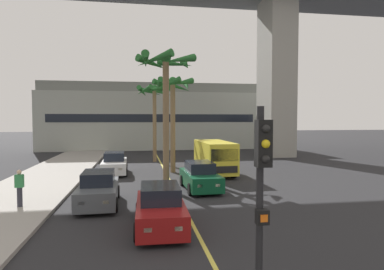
# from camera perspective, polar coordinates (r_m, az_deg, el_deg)

# --- Properties ---
(lane_stripe_center) EXTENTS (0.14, 56.00, 0.01)m
(lane_stripe_center) POSITION_cam_1_polar(r_m,az_deg,el_deg) (22.92, -4.03, -7.25)
(lane_stripe_center) COLOR #DBCC4C
(lane_stripe_center) RESTS_ON ground
(pier_building_backdrop) EXTENTS (28.69, 8.04, 8.59)m
(pier_building_backdrop) POSITION_cam_1_polar(r_m,az_deg,el_deg) (46.23, -6.70, 3.06)
(pier_building_backdrop) COLOR #ADB2A8
(pier_building_backdrop) RESTS_ON ground
(car_queue_front) EXTENTS (1.91, 4.14, 1.56)m
(car_queue_front) POSITION_cam_1_polar(r_m,az_deg,el_deg) (12.57, -5.40, -12.33)
(car_queue_front) COLOR maroon
(car_queue_front) RESTS_ON ground
(car_queue_second) EXTENTS (1.94, 4.15, 1.56)m
(car_queue_second) POSITION_cam_1_polar(r_m,az_deg,el_deg) (19.03, 1.38, -7.13)
(car_queue_second) COLOR #0C4728
(car_queue_second) RESTS_ON ground
(car_queue_third) EXTENTS (1.92, 4.14, 1.56)m
(car_queue_third) POSITION_cam_1_polar(r_m,az_deg,el_deg) (16.23, -15.63, -8.96)
(car_queue_third) COLOR #4C5156
(car_queue_third) RESTS_ON ground
(car_queue_fourth) EXTENTS (1.91, 4.14, 1.56)m
(car_queue_fourth) POSITION_cam_1_polar(r_m,az_deg,el_deg) (24.99, -13.05, -4.82)
(car_queue_fourth) COLOR white
(car_queue_fourth) RESTS_ON ground
(delivery_van) EXTENTS (2.26, 5.30, 2.36)m
(delivery_van) POSITION_cam_1_polar(r_m,az_deg,el_deg) (24.12, 3.87, -3.67)
(delivery_van) COLOR yellow
(delivery_van) RESTS_ON ground
(traffic_light_median_near) EXTENTS (0.24, 0.37, 4.20)m
(traffic_light_median_near) POSITION_cam_1_polar(r_m,az_deg,el_deg) (5.69, 11.69, -10.30)
(traffic_light_median_near) COLOR black
(traffic_light_median_near) RESTS_ON ground
(palm_tree_near_median) EXTENTS (3.54, 3.58, 7.12)m
(palm_tree_near_median) POSITION_cam_1_polar(r_m,az_deg,el_deg) (31.32, -6.41, 6.27)
(palm_tree_near_median) COLOR brown
(palm_tree_near_median) RESTS_ON ground
(palm_tree_mid_median) EXTENTS (3.09, 3.23, 7.09)m
(palm_tree_mid_median) POSITION_cam_1_polar(r_m,az_deg,el_deg) (24.95, -3.28, 6.62)
(palm_tree_mid_median) COLOR brown
(palm_tree_mid_median) RESTS_ON ground
(palm_tree_far_median) EXTENTS (3.44, 3.53, 7.72)m
(palm_tree_far_median) POSITION_cam_1_polar(r_m,az_deg,el_deg) (19.17, -4.49, 9.73)
(palm_tree_far_median) COLOR brown
(palm_tree_far_median) RESTS_ON ground
(pedestrian_mid_block) EXTENTS (0.34, 0.22, 1.62)m
(pedestrian_mid_block) POSITION_cam_1_polar(r_m,az_deg,el_deg) (16.62, -27.26, -7.93)
(pedestrian_mid_block) COLOR #2D2D38
(pedestrian_mid_block) RESTS_ON sidewalk_left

